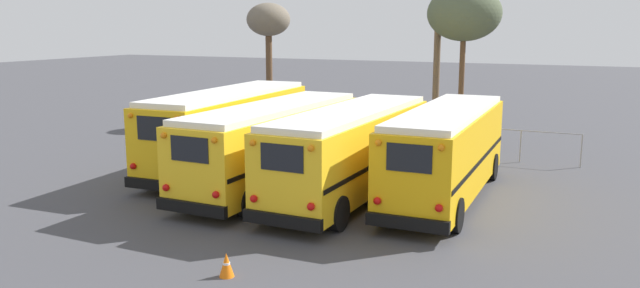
% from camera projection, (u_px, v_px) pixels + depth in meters
% --- Properties ---
extents(ground_plane, '(160.00, 160.00, 0.00)m').
position_uv_depth(ground_plane, '(319.00, 187.00, 22.94)').
color(ground_plane, '#424247').
extents(school_bus_0, '(2.96, 10.02, 3.27)m').
position_uv_depth(school_bus_0, '(229.00, 127.00, 25.43)').
color(school_bus_0, yellow).
rests_on(school_bus_0, ground).
extents(school_bus_1, '(2.70, 9.98, 3.06)m').
position_uv_depth(school_bus_1, '(274.00, 143.00, 22.65)').
color(school_bus_1, yellow).
rests_on(school_bus_1, ground).
extents(school_bus_2, '(2.65, 9.96, 3.08)m').
position_uv_depth(school_bus_2, '(351.00, 149.00, 21.39)').
color(school_bus_2, yellow).
rests_on(school_bus_2, ground).
extents(school_bus_3, '(2.57, 9.58, 3.13)m').
position_uv_depth(school_bus_3, '(447.00, 150.00, 21.09)').
color(school_bus_3, '#EAAA0F').
rests_on(school_bus_3, ground).
extents(utility_pole, '(1.80, 0.33, 8.35)m').
position_uv_depth(utility_pole, '(437.00, 57.00, 31.04)').
color(utility_pole, brown).
rests_on(utility_pole, ground).
extents(bare_tree_0, '(2.57, 2.57, 7.17)m').
position_uv_depth(bare_tree_0, '(268.00, 23.00, 36.64)').
color(bare_tree_0, brown).
rests_on(bare_tree_0, ground).
extents(bare_tree_1, '(3.48, 3.48, 7.72)m').
position_uv_depth(bare_tree_1, '(464.00, 14.00, 29.29)').
color(bare_tree_1, brown).
rests_on(bare_tree_1, ground).
extents(fence_line, '(17.19, 0.06, 1.42)m').
position_uv_depth(fence_line, '(387.00, 130.00, 29.47)').
color(fence_line, '#939399').
rests_on(fence_line, ground).
extents(traffic_cone, '(0.36, 0.36, 0.59)m').
position_uv_depth(traffic_cone, '(226.00, 265.00, 14.72)').
color(traffic_cone, orange).
rests_on(traffic_cone, ground).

